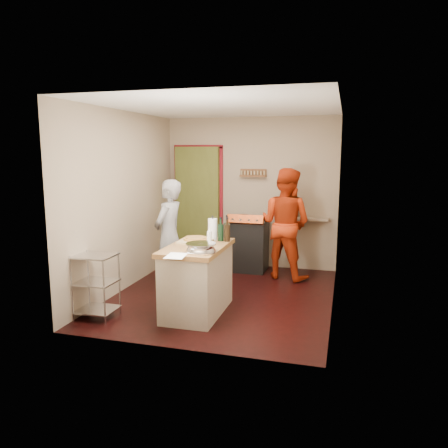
% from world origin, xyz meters
% --- Properties ---
extents(floor, '(3.50, 3.50, 0.00)m').
position_xyz_m(floor, '(0.00, 0.00, 0.00)').
color(floor, black).
rests_on(floor, ground).
extents(back_wall, '(3.00, 0.44, 2.60)m').
position_xyz_m(back_wall, '(-0.64, 1.78, 1.13)').
color(back_wall, gray).
rests_on(back_wall, ground).
extents(left_wall, '(0.04, 3.50, 2.60)m').
position_xyz_m(left_wall, '(-1.50, 0.00, 1.30)').
color(left_wall, gray).
rests_on(left_wall, ground).
extents(right_wall, '(0.04, 3.50, 2.60)m').
position_xyz_m(right_wall, '(1.50, 0.00, 1.30)').
color(right_wall, gray).
rests_on(right_wall, ground).
extents(ceiling, '(3.00, 3.50, 0.02)m').
position_xyz_m(ceiling, '(0.00, 0.00, 2.61)').
color(ceiling, white).
rests_on(ceiling, back_wall).
extents(stove, '(0.60, 0.63, 1.00)m').
position_xyz_m(stove, '(0.05, 1.42, 0.45)').
color(stove, black).
rests_on(stove, ground).
extents(wire_shelving, '(0.48, 0.40, 0.80)m').
position_xyz_m(wire_shelving, '(-1.28, -1.20, 0.44)').
color(wire_shelving, silver).
rests_on(wire_shelving, ground).
extents(island, '(0.69, 1.32, 1.18)m').
position_xyz_m(island, '(-0.13, -0.72, 0.46)').
color(island, beige).
rests_on(island, ground).
extents(person_stripe, '(0.46, 0.64, 1.62)m').
position_xyz_m(person_stripe, '(-0.87, 0.12, 0.81)').
color(person_stripe, '#ACADB1').
rests_on(person_stripe, ground).
extents(person_red, '(1.04, 0.92, 1.77)m').
position_xyz_m(person_red, '(0.70, 1.17, 0.88)').
color(person_red, '#AB2A0B').
rests_on(person_red, ground).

